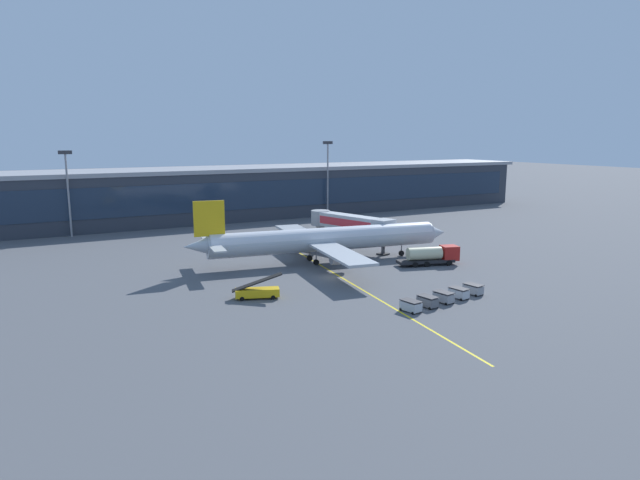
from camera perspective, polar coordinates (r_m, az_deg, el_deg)
name	(u,v)px	position (r m, az deg, el deg)	size (l,w,h in m)	color
ground_plane	(332,277)	(88.14, 1.20, -3.86)	(700.00, 700.00, 0.00)	#515459
apron_lead_in_line	(335,274)	(90.65, 1.51, -3.45)	(0.30, 80.00, 0.01)	yellow
terminal_building	(174,195)	(150.69, -14.70, 4.47)	(222.49, 21.93, 13.75)	#2D333D
main_airliner	(325,239)	(98.02, 0.48, 0.08)	(48.89, 39.22, 11.72)	#B2B7BC
jet_bridge	(348,223)	(110.64, 2.89, 1.78)	(8.55, 20.46, 6.82)	#B2B7BC
fuel_tanker	(432,255)	(98.20, 11.40, -1.53)	(11.07, 5.32, 3.25)	#232326
belt_loader	(257,291)	(77.16, -6.45, -5.26)	(6.95, 3.78, 3.49)	yellow
baggage_cart_0	(411,306)	(72.05, 9.28, -6.65)	(2.00, 2.87, 1.48)	#B2B7BC
baggage_cart_1	(428,301)	(74.34, 10.96, -6.17)	(2.00, 2.87, 1.48)	#595B60
baggage_cart_2	(444,297)	(76.71, 12.54, -5.71)	(2.00, 2.87, 1.48)	gray
baggage_cart_3	(459,293)	(79.13, 14.02, -5.27)	(2.00, 2.87, 1.48)	#B2B7BC
baggage_cart_4	(473,289)	(81.60, 15.42, -4.85)	(2.00, 2.87, 1.48)	gray
apron_light_mast_1	(68,186)	(134.40, -24.43, 5.10)	(2.80, 0.50, 18.98)	gray
apron_light_mast_2	(328,172)	(153.61, 0.79, 6.94)	(2.80, 0.50, 20.76)	gray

